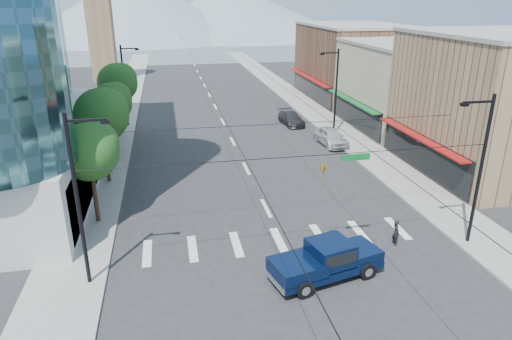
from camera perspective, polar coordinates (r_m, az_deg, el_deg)
The scene contains 21 objects.
ground at distance 26.78m, azimuth 4.07°, elevation -10.25°, with size 160.00×160.00×0.00m, color #28282B.
sidewalk_left at distance 63.84m, azimuth -16.18°, elevation 7.60°, with size 4.00×120.00×0.15m, color gray.
sidewalk_right at distance 66.15m, azimuth 5.19°, elevation 8.78°, with size 4.00×120.00×0.15m, color gray.
shop_near at distance 42.28m, azimuth 27.80°, elevation 7.12°, with size 12.00×14.00×11.00m, color #8C6B4C.
shop_mid at distance 53.85m, azimuth 18.53°, elevation 9.83°, with size 12.00×14.00×9.00m, color tan.
shop_far at distance 67.98m, azimuth 12.00°, elevation 12.96°, with size 12.00×18.00×10.00m, color brown.
clock_tower at distance 84.76m, azimuth -19.00°, elevation 17.64°, with size 4.80×4.80×20.40m.
mountain_left at distance 172.33m, azimuth -14.90°, elevation 19.26°, with size 80.00×80.00×22.00m, color gray.
mountain_right at distance 184.03m, azimuth -3.11°, elevation 19.32°, with size 90.00×90.00×18.00m, color gray.
tree_near at distance 29.91m, azimuth -19.89°, elevation 2.43°, with size 3.65×3.64×6.71m.
tree_midnear at distance 36.44m, azimuth -18.56°, elevation 6.74°, with size 4.09×4.09×7.52m.
tree_midfar at distance 43.36m, azimuth -17.45°, elevation 8.16°, with size 3.65×3.64×6.71m.
tree_far at distance 50.09m, azimuth -16.79°, elevation 10.54°, with size 4.09×4.09×7.52m.
signal_rig at distance 23.87m, azimuth 5.42°, elevation -1.82°, with size 21.80×0.20×9.00m.
lamp_pole_nw at distance 53.01m, azimuth -16.02°, elevation 10.43°, with size 2.00×0.25×9.00m.
lamp_pole_ne at distance 48.04m, azimuth 9.84°, elevation 9.91°, with size 2.00×0.25×9.00m.
pickup_truck at distance 24.32m, azimuth 8.72°, elevation -11.02°, with size 6.38×3.53×2.05m.
pedestrian at distance 28.38m, azimuth 17.08°, elevation -7.47°, with size 0.58×0.38×1.58m, color black.
parked_car_near at distance 45.79m, azimuth 9.37°, elevation 4.14°, with size 2.03×5.05×1.72m, color silver.
parked_car_mid at distance 45.64m, azimuth 9.45°, elevation 3.82°, with size 1.40×4.02×1.33m, color white.
parked_car_far at distance 52.91m, azimuth 4.43°, elevation 6.45°, with size 2.00×4.91×1.43m, color #303033.
Camera 1 is at (-6.25, -22.08, 13.81)m, focal length 32.00 mm.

